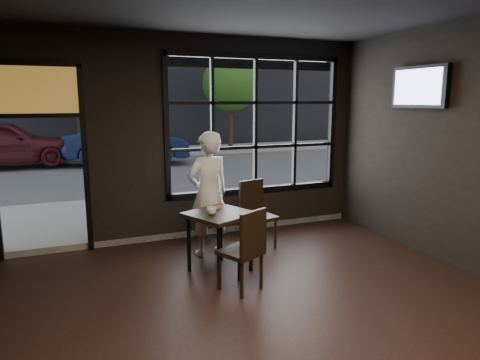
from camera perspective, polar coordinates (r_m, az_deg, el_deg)
name	(u,v)px	position (r m, az deg, el deg)	size (l,w,h in m)	color
floor	(291,353)	(4.14, 6.77, -21.89)	(6.00, 7.00, 0.02)	black
window_frame	(255,125)	(7.18, 2.05, 7.34)	(3.06, 0.12, 2.28)	black
stained_transom	(34,90)	(6.56, -25.82, 10.81)	(1.20, 0.06, 0.70)	orange
street_asphalt	(98,138)	(27.19, -18.38, 5.38)	(60.00, 41.00, 0.04)	#545456
building_across	(91,2)	(26.63, -19.23, 21.52)	(28.00, 12.00, 15.00)	#5B5956
cafe_table	(220,242)	(5.61, -2.69, -8.25)	(0.73, 0.73, 0.80)	black
chair_near	(240,249)	(5.06, 0.06, -9.21)	(0.43, 0.43, 0.99)	black
chair_window	(259,215)	(6.47, 2.55, -4.67)	(0.44, 0.44, 1.01)	black
man	(208,194)	(6.11, -4.26, -1.87)	(0.65, 0.43, 1.79)	silver
hotdog	(215,207)	(5.67, -3.41, -3.59)	(0.20, 0.08, 0.06)	tan
cup	(211,211)	(5.39, -3.84, -4.13)	(0.12, 0.12, 0.10)	silver
tv	(420,87)	(6.65, 22.82, 11.37)	(0.11, 1.00, 0.59)	black
navy_car	(129,142)	(15.24, -14.61, 4.88)	(1.43, 4.10, 1.35)	#0E1A37
maroon_car	(3,143)	(15.87, -29.08, 4.35)	(1.76, 4.37, 1.49)	#4A141B
tree_left	(77,86)	(18.13, -20.93, 11.68)	(2.30, 2.30, 3.92)	#332114
tree_right	(230,83)	(18.95, -1.29, 12.74)	(2.42, 2.42, 4.14)	#332114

